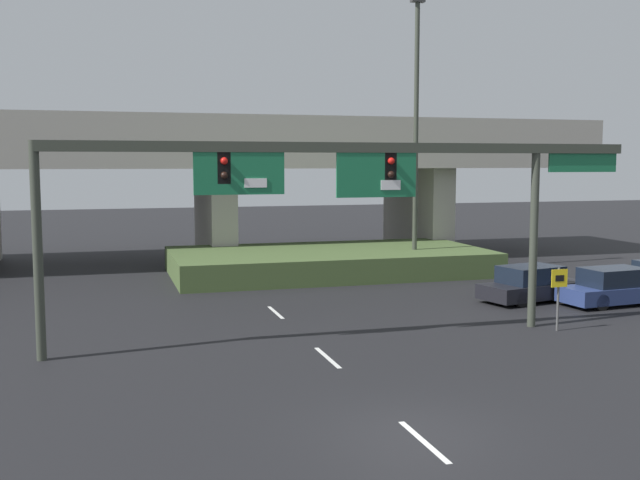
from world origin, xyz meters
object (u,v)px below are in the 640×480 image
Objects in this scene: highway_light_pole_near at (416,130)px; parked_sedan_mid_right at (616,288)px; parked_sedan_near_right at (532,285)px; signal_gantry at (344,177)px; speed_limit_sign at (559,290)px.

highway_light_pole_near is 12.87m from parked_sedan_mid_right.
highway_light_pole_near is 2.83× the size of parked_sedan_near_right.
signal_gantry is 9.00× the size of speed_limit_sign.
highway_light_pole_near is at bearing 87.31° from speed_limit_sign.
speed_limit_sign is at bearing -150.41° from parked_sedan_mid_right.
parked_sedan_mid_right is (12.29, 2.64, -4.52)m from signal_gantry.
parked_sedan_near_right is 1.01× the size of parked_sedan_mid_right.
highway_light_pole_near reaches higher than parked_sedan_mid_right.
highway_light_pole_near reaches higher than signal_gantry.
parked_sedan_mid_right is (2.77, -1.61, 0.01)m from parked_sedan_near_right.
parked_sedan_near_right is 3.21m from parked_sedan_mid_right.
signal_gantry reaches higher than parked_sedan_near_right.
signal_gantry is 4.00× the size of parked_sedan_mid_right.
parked_sedan_mid_right is at bearing -42.98° from parked_sedan_near_right.
highway_light_pole_near reaches higher than speed_limit_sign.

